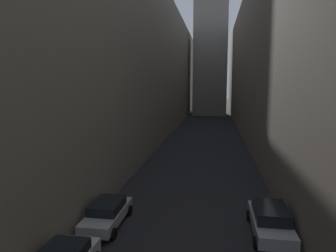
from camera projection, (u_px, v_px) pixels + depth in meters
name	position (u px, v px, depth m)	size (l,w,h in m)	color
ground_plane	(203.00, 145.00, 39.67)	(264.00, 264.00, 0.00)	#232326
building_block_left	(122.00, 64.00, 41.93)	(11.79, 108.00, 21.36)	gray
building_block_right	(289.00, 61.00, 38.55)	(10.40, 108.00, 21.64)	#756B5B
clock_tower	(211.00, 2.00, 76.91)	(9.38, 9.38, 55.45)	gray
parked_car_left_far	(107.00, 213.00, 16.84)	(1.91, 4.32, 1.38)	#B7B7BC
parked_car_right_far	(270.00, 220.00, 15.78)	(2.04, 4.58, 1.51)	#B7B7BC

